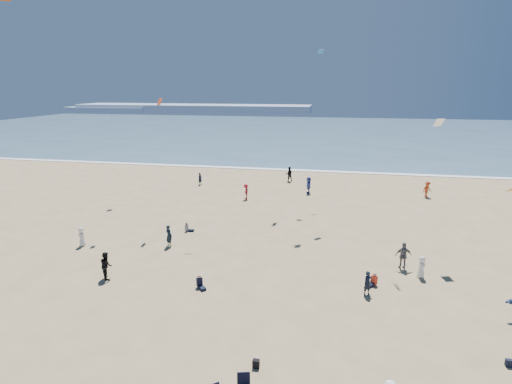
# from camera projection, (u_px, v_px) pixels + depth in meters

# --- Properties ---
(ocean) EXTENTS (220.00, 100.00, 0.06)m
(ocean) POSITION_uv_depth(u_px,v_px,m) (312.00, 132.00, 105.57)
(ocean) COLOR #476B84
(ocean) RESTS_ON ground
(surf_line) EXTENTS (220.00, 1.20, 0.08)m
(surf_line) POSITION_uv_depth(u_px,v_px,m) (291.00, 170.00, 58.18)
(surf_line) COLOR white
(surf_line) RESTS_ON ground
(headland_far) EXTENTS (110.00, 20.00, 3.20)m
(headland_far) POSITION_uv_depth(u_px,v_px,m) (193.00, 108.00, 187.40)
(headland_far) COLOR #7A8EA8
(headland_far) RESTS_ON ground
(headland_near) EXTENTS (40.00, 14.00, 2.00)m
(headland_near) POSITION_uv_depth(u_px,v_px,m) (110.00, 109.00, 190.26)
(headland_near) COLOR #7A8EA8
(headland_near) RESTS_ON ground
(standing_flyers) EXTENTS (30.09, 38.23, 1.91)m
(standing_flyers) POSITION_uv_depth(u_px,v_px,m) (325.00, 226.00, 32.53)
(standing_flyers) COLOR white
(standing_flyers) RESTS_ON ground
(seated_group) EXTENTS (16.63, 25.13, 0.84)m
(seated_group) POSITION_uv_depth(u_px,v_px,m) (257.00, 318.00, 20.55)
(seated_group) COLOR white
(seated_group) RESTS_ON ground
(black_backpack) EXTENTS (0.30, 0.22, 0.38)m
(black_backpack) POSITION_uv_depth(u_px,v_px,m) (256.00, 364.00, 17.51)
(black_backpack) COLOR black
(black_backpack) RESTS_ON ground
(navy_bag) EXTENTS (0.28, 0.18, 0.34)m
(navy_bag) POSITION_uv_depth(u_px,v_px,m) (509.00, 363.00, 17.59)
(navy_bag) COLOR black
(navy_bag) RESTS_ON ground
(kites_aloft) EXTENTS (34.28, 40.70, 26.98)m
(kites_aloft) POSITION_uv_depth(u_px,v_px,m) (383.00, 36.00, 21.87)
(kites_aloft) COLOR #FFAF10
(kites_aloft) RESTS_ON ground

